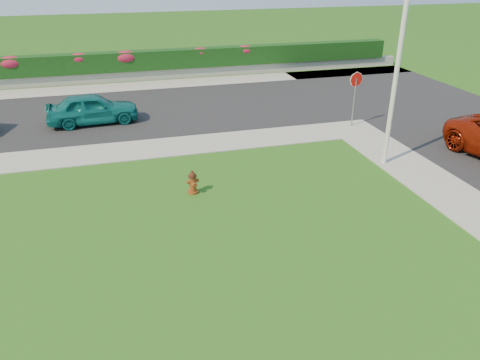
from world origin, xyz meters
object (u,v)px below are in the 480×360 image
object	(u,v)px
fire_hydrant	(193,183)
sedan_teal	(93,109)
stop_sign	(356,87)
utility_pole	(397,69)

from	to	relation	value
fire_hydrant	sedan_teal	size ratio (longest dim) A/B	0.19
sedan_teal	stop_sign	bearing A→B (deg)	-111.17
utility_pole	fire_hydrant	bearing A→B (deg)	-176.24
sedan_teal	utility_pole	bearing A→B (deg)	-130.39
utility_pole	stop_sign	bearing A→B (deg)	78.28
stop_sign	sedan_teal	bearing A→B (deg)	175.77
utility_pole	stop_sign	world-z (taller)	utility_pole
stop_sign	utility_pole	bearing A→B (deg)	-88.76
sedan_teal	utility_pole	world-z (taller)	utility_pole
sedan_teal	stop_sign	size ratio (longest dim) A/B	1.63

